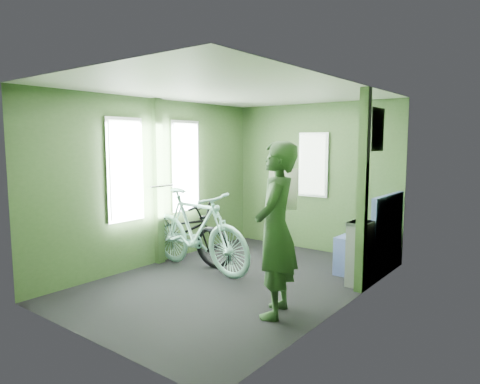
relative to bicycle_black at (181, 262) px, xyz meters
The scene contains 6 objects.
room 1.80m from the bicycle_black, ahead, with size 4.00×4.02×2.31m.
bicycle_black is the anchor object (origin of this frame).
bicycle_mint 0.47m from the bicycle_black, 18.07° to the right, with size 0.52×1.84×1.10m, color #8BD0BC.
passenger 2.35m from the bicycle_black, 19.47° to the right, with size 0.60×0.76×1.72m.
waste_box 2.49m from the bicycle_black, 14.60° to the left, with size 0.23×0.32×0.77m, color slate.
bench_seat 2.62m from the bicycle_black, 29.24° to the left, with size 0.56×0.99×1.04m.
Camera 1 is at (3.16, -4.00, 1.71)m, focal length 32.00 mm.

